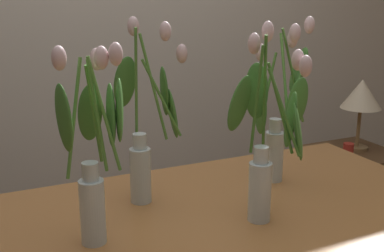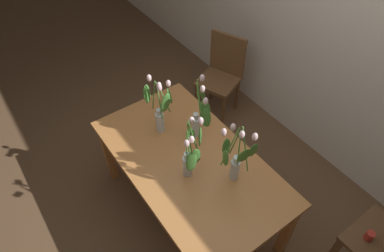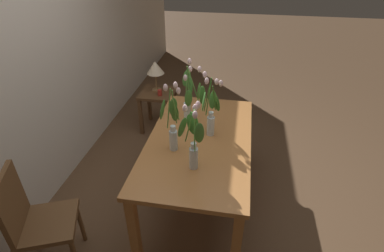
% 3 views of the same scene
% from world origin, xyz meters
% --- Properties ---
extents(ground_plane, '(18.00, 18.00, 0.00)m').
position_xyz_m(ground_plane, '(0.00, 0.00, 0.00)').
color(ground_plane, brown).
extents(room_wall_rear, '(9.00, 0.10, 2.70)m').
position_xyz_m(room_wall_rear, '(0.00, 1.53, 1.35)').
color(room_wall_rear, silver).
rests_on(room_wall_rear, ground).
extents(dining_table, '(1.60, 0.90, 0.74)m').
position_xyz_m(dining_table, '(0.00, 0.00, 0.65)').
color(dining_table, '#B7753D').
rests_on(dining_table, ground).
extents(tulip_vase_0, '(0.21, 0.22, 0.54)m').
position_xyz_m(tulip_vase_0, '(-0.38, -0.01, 0.98)').
color(tulip_vase_0, silver).
rests_on(tulip_vase_0, dining_table).
extents(tulip_vase_1, '(0.23, 0.20, 0.58)m').
position_xyz_m(tulip_vase_1, '(0.12, -0.07, 0.97)').
color(tulip_vase_1, silver).
rests_on(tulip_vase_1, dining_table).
extents(tulip_vase_2, '(0.22, 0.14, 0.59)m').
position_xyz_m(tulip_vase_2, '(-0.16, 0.20, 0.96)').
color(tulip_vase_2, silver).
rests_on(tulip_vase_2, dining_table).
extents(tulip_vase_3, '(0.23, 0.21, 0.58)m').
position_xyz_m(tulip_vase_3, '(0.32, 0.15, 0.97)').
color(tulip_vase_3, silver).
rests_on(tulip_vase_3, dining_table).
extents(dining_chair, '(0.52, 0.52, 0.93)m').
position_xyz_m(dining_chair, '(-0.90, 1.07, 0.52)').
color(dining_chair, brown).
rests_on(dining_chair, ground).
extents(side_table, '(0.44, 0.44, 0.55)m').
position_xyz_m(side_table, '(1.24, 0.75, 0.43)').
color(side_table, brown).
rests_on(side_table, ground).
extents(pillar_candle, '(0.06, 0.06, 0.07)m').
position_xyz_m(pillar_candle, '(1.15, 0.69, 0.59)').
color(pillar_candle, '#B72D23').
rests_on(pillar_candle, side_table).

